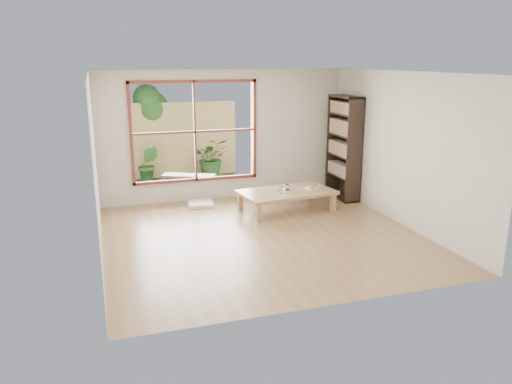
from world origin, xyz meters
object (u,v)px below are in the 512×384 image
(low_table, at_px, (287,193))
(bookshelf, at_px, (344,148))
(garden_bench, at_px, (189,177))
(food_tray, at_px, (312,187))

(low_table, relative_size, bookshelf, 0.89)
(garden_bench, bearing_deg, bookshelf, -0.33)
(low_table, bearing_deg, garden_bench, 121.24)
(low_table, bearing_deg, food_tray, -2.73)
(food_tray, bearing_deg, bookshelf, 6.78)
(low_table, relative_size, garden_bench, 1.60)
(low_table, distance_m, bookshelf, 1.67)
(bookshelf, height_order, garden_bench, bookshelf)
(bookshelf, relative_size, garden_bench, 1.80)
(low_table, height_order, garden_bench, same)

